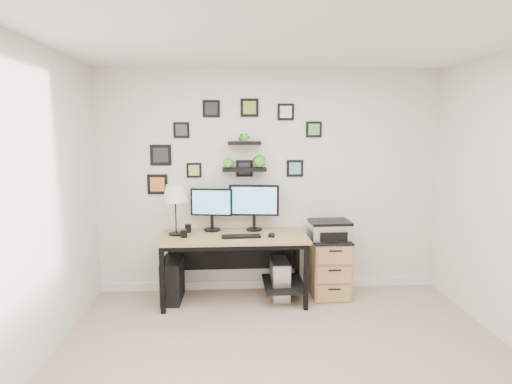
{
  "coord_description": "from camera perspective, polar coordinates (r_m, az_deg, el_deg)",
  "views": [
    {
      "loc": [
        -0.46,
        -2.95,
        1.92
      ],
      "look_at": [
        -0.17,
        1.83,
        1.2
      ],
      "focal_mm": 30.0,
      "sensor_mm": 36.0,
      "label": 1
    }
  ],
  "objects": [
    {
      "name": "room",
      "position": [
        5.3,
        1.8,
        -12.12
      ],
      "size": [
        4.0,
        4.0,
        4.0
      ],
      "color": "tan",
      "rests_on": "ground"
    },
    {
      "name": "desk",
      "position": [
        4.8,
        -2.46,
        -7.11
      ],
      "size": [
        1.6,
        0.7,
        0.75
      ],
      "color": "tan",
      "rests_on": "ground"
    },
    {
      "name": "monitor_left",
      "position": [
        4.9,
        -5.94,
        -1.89
      ],
      "size": [
        0.48,
        0.21,
        0.49
      ],
      "color": "black",
      "rests_on": "desk"
    },
    {
      "name": "monitor_right",
      "position": [
        4.88,
        -0.26,
        -1.54
      ],
      "size": [
        0.57,
        0.2,
        0.53
      ],
      "color": "black",
      "rests_on": "desk"
    },
    {
      "name": "keyboard",
      "position": [
        4.64,
        -1.99,
        -5.92
      ],
      "size": [
        0.43,
        0.16,
        0.02
      ],
      "primitive_type": "cube",
      "rotation": [
        0.0,
        0.0,
        0.06
      ],
      "color": "black",
      "rests_on": "desk"
    },
    {
      "name": "mouse",
      "position": [
        4.66,
        2.08,
        -5.8
      ],
      "size": [
        0.08,
        0.11,
        0.03
      ],
      "primitive_type": "cube",
      "rotation": [
        0.0,
        0.0,
        -0.18
      ],
      "color": "black",
      "rests_on": "desk"
    },
    {
      "name": "table_lamp",
      "position": [
        4.75,
        -10.72,
        -0.34
      ],
      "size": [
        0.27,
        0.27,
        0.56
      ],
      "color": "black",
      "rests_on": "desk"
    },
    {
      "name": "mug",
      "position": [
        4.69,
        -9.59,
        -5.5
      ],
      "size": [
        0.07,
        0.07,
        0.08
      ],
      "primitive_type": "cylinder",
      "color": "black",
      "rests_on": "desk"
    },
    {
      "name": "pen_cup",
      "position": [
        4.9,
        -9.04,
        -4.82
      ],
      "size": [
        0.07,
        0.07,
        0.09
      ],
      "primitive_type": "cylinder",
      "color": "black",
      "rests_on": "desk"
    },
    {
      "name": "pc_tower_black",
      "position": [
        4.98,
        -11.07,
        -11.41
      ],
      "size": [
        0.22,
        0.47,
        0.47
      ],
      "primitive_type": "cube",
      "rotation": [
        0.0,
        0.0,
        -0.02
      ],
      "color": "black",
      "rests_on": "ground"
    },
    {
      "name": "pc_tower_grey",
      "position": [
        4.97,
        3.18,
        -11.5
      ],
      "size": [
        0.2,
        0.44,
        0.44
      ],
      "color": "gray",
      "rests_on": "ground"
    },
    {
      "name": "file_cabinet",
      "position": [
        5.06,
        9.74,
        -9.82
      ],
      "size": [
        0.43,
        0.53,
        0.67
      ],
      "color": "tan",
      "rests_on": "ground"
    },
    {
      "name": "printer",
      "position": [
        4.95,
        9.8,
        -4.96
      ],
      "size": [
        0.46,
        0.38,
        0.2
      ],
      "color": "silver",
      "rests_on": "file_cabinet"
    },
    {
      "name": "wall_decor",
      "position": [
        4.89,
        -2.25,
        5.53
      ],
      "size": [
        2.01,
        0.18,
        1.09
      ],
      "color": "black",
      "rests_on": "ground"
    }
  ]
}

